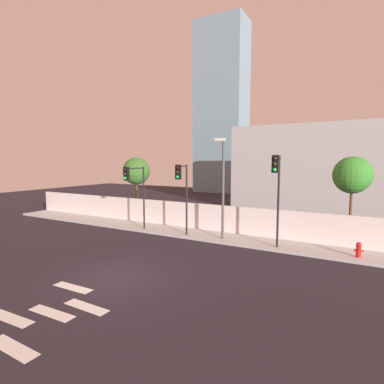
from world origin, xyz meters
TOP-DOWN VIEW (x-y plane):
  - ground_plane at (0.00, 0.00)m, footprint 80.00×80.00m
  - sidewalk at (0.00, 8.20)m, footprint 36.00×2.40m
  - perimeter_wall at (0.00, 9.49)m, footprint 36.00×0.18m
  - crosswalk_marking at (-0.02, -3.67)m, footprint 4.04×4.75m
  - traffic_light_left at (-4.48, 6.69)m, footprint 0.42×1.82m
  - traffic_light_center at (5.05, 6.86)m, footprint 0.35×1.58m
  - traffic_light_right at (-0.82, 6.89)m, footprint 0.36×1.45m
  - street_lamp_curbside at (1.66, 7.51)m, footprint 0.86×1.82m
  - fire_hydrant at (9.00, 7.72)m, footprint 0.44×0.26m
  - roadside_tree_leftmost at (-7.67, 10.74)m, footprint 2.29×2.29m
  - roadside_tree_midleft at (8.48, 10.74)m, footprint 2.18×2.18m
  - low_building_distant at (4.28, 23.49)m, footprint 14.63×6.00m
  - tower_on_skyline at (-10.83, 35.49)m, footprint 7.63×5.00m

SIDE VIEW (x-z plane):
  - ground_plane at x=0.00m, z-range 0.00..0.00m
  - crosswalk_marking at x=-0.02m, z-range 0.00..0.01m
  - sidewalk at x=0.00m, z-range 0.00..0.15m
  - fire_hydrant at x=9.00m, z-range 0.18..0.95m
  - perimeter_wall at x=0.00m, z-range 0.15..1.95m
  - traffic_light_left at x=-4.48m, z-range 1.20..5.61m
  - traffic_light_right at x=-0.82m, z-range 1.21..5.80m
  - street_lamp_curbside at x=1.66m, z-range 0.74..6.87m
  - traffic_light_center at x=5.05m, z-range 1.31..6.42m
  - roadside_tree_leftmost at x=-7.67m, z-range 1.46..6.71m
  - roadside_tree_midleft at x=8.48m, z-range 1.51..6.74m
  - low_building_distant at x=4.28m, z-range 0.00..8.47m
  - tower_on_skyline at x=-10.83m, z-range 0.00..26.38m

